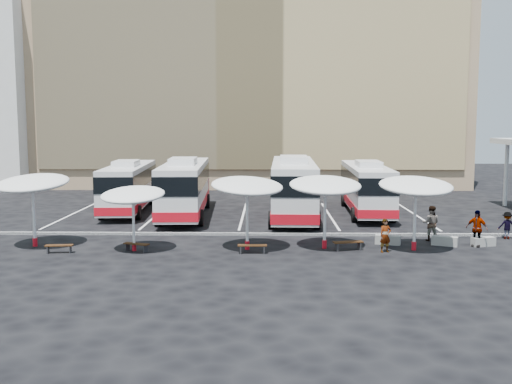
{
  "coord_description": "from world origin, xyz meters",
  "views": [
    {
      "loc": [
        1.75,
        -33.09,
        6.45
      ],
      "look_at": [
        1.0,
        3.0,
        2.2
      ],
      "focal_mm": 42.0,
      "sensor_mm": 36.0,
      "label": 1
    }
  ],
  "objects_px": {
    "wood_bench_2": "(252,247)",
    "conc_bench_1": "(445,241)",
    "bus_1": "(185,186)",
    "wood_bench_3": "(348,244)",
    "sunshade_0": "(32,183)",
    "sunshade_4": "(416,186)",
    "conc_bench_0": "(388,240)",
    "wood_bench_1": "(136,245)",
    "bus_2": "(293,186)",
    "sunshade_1": "(133,195)",
    "passenger_3": "(507,225)",
    "sunshade_3": "(325,185)",
    "passenger_1": "(431,223)",
    "passenger_0": "(385,236)",
    "bus_3": "(366,186)",
    "passenger_2": "(477,229)",
    "sunshade_2": "(247,186)",
    "wood_bench_0": "(59,247)",
    "conc_bench_2": "(483,242)",
    "bus_0": "(129,185)"
  },
  "relations": [
    {
      "from": "wood_bench_1",
      "to": "conc_bench_1",
      "type": "xyz_separation_m",
      "value": [
        15.83,
        1.72,
        -0.07
      ]
    },
    {
      "from": "passenger_2",
      "to": "sunshade_0",
      "type": "bearing_deg",
      "value": -140.4
    },
    {
      "from": "passenger_0",
      "to": "passenger_2",
      "type": "relative_size",
      "value": 0.88
    },
    {
      "from": "sunshade_4",
      "to": "conc_bench_1",
      "type": "relative_size",
      "value": 3.03
    },
    {
      "from": "sunshade_2",
      "to": "sunshade_4",
      "type": "bearing_deg",
      "value": 0.01
    },
    {
      "from": "sunshade_1",
      "to": "sunshade_4",
      "type": "bearing_deg",
      "value": 1.87
    },
    {
      "from": "passenger_3",
      "to": "conc_bench_1",
      "type": "bearing_deg",
      "value": 31.64
    },
    {
      "from": "bus_0",
      "to": "passenger_0",
      "type": "distance_m",
      "value": 20.84
    },
    {
      "from": "bus_2",
      "to": "sunshade_4",
      "type": "distance_m",
      "value": 11.77
    },
    {
      "from": "bus_1",
      "to": "bus_0",
      "type": "bearing_deg",
      "value": 152.04
    },
    {
      "from": "wood_bench_2",
      "to": "conc_bench_1",
      "type": "relative_size",
      "value": 1.11
    },
    {
      "from": "wood_bench_0",
      "to": "passenger_1",
      "type": "height_order",
      "value": "passenger_1"
    },
    {
      "from": "passenger_0",
      "to": "passenger_1",
      "type": "xyz_separation_m",
      "value": [
        3.05,
        2.93,
        0.12
      ]
    },
    {
      "from": "sunshade_3",
      "to": "wood_bench_2",
      "type": "bearing_deg",
      "value": -160.5
    },
    {
      "from": "bus_1",
      "to": "wood_bench_3",
      "type": "bearing_deg",
      "value": -51.36
    },
    {
      "from": "bus_2",
      "to": "conc_bench_1",
      "type": "bearing_deg",
      "value": -48.91
    },
    {
      "from": "sunshade_0",
      "to": "conc_bench_1",
      "type": "distance_m",
      "value": 21.61
    },
    {
      "from": "bus_3",
      "to": "conc_bench_0",
      "type": "bearing_deg",
      "value": -91.2
    },
    {
      "from": "passenger_2",
      "to": "sunshade_1",
      "type": "bearing_deg",
      "value": -136.9
    },
    {
      "from": "sunshade_1",
      "to": "wood_bench_1",
      "type": "xyz_separation_m",
      "value": [
        0.15,
        -0.13,
        -2.51
      ]
    },
    {
      "from": "bus_2",
      "to": "wood_bench_2",
      "type": "distance_m",
      "value": 11.62
    },
    {
      "from": "bus_2",
      "to": "conc_bench_2",
      "type": "relative_size",
      "value": 10.68
    },
    {
      "from": "conc_bench_0",
      "to": "passenger_0",
      "type": "bearing_deg",
      "value": -105.13
    },
    {
      "from": "sunshade_4",
      "to": "conc_bench_0",
      "type": "distance_m",
      "value": 3.47
    },
    {
      "from": "wood_bench_3",
      "to": "passenger_3",
      "type": "xyz_separation_m",
      "value": [
        9.17,
        3.15,
        0.41
      ]
    },
    {
      "from": "sunshade_3",
      "to": "wood_bench_3",
      "type": "height_order",
      "value": "sunshade_3"
    },
    {
      "from": "bus_3",
      "to": "wood_bench_2",
      "type": "height_order",
      "value": "bus_3"
    },
    {
      "from": "bus_2",
      "to": "bus_1",
      "type": "bearing_deg",
      "value": 176.45
    },
    {
      "from": "bus_1",
      "to": "conc_bench_1",
      "type": "relative_size",
      "value": 9.82
    },
    {
      "from": "passenger_1",
      "to": "passenger_3",
      "type": "bearing_deg",
      "value": -153.26
    },
    {
      "from": "wood_bench_3",
      "to": "passenger_1",
      "type": "bearing_deg",
      "value": 27.86
    },
    {
      "from": "sunshade_1",
      "to": "sunshade_4",
      "type": "distance_m",
      "value": 14.11
    },
    {
      "from": "bus_3",
      "to": "conc_bench_0",
      "type": "relative_size",
      "value": 9.22
    },
    {
      "from": "sunshade_0",
      "to": "passenger_3",
      "type": "distance_m",
      "value": 25.58
    },
    {
      "from": "sunshade_0",
      "to": "sunshade_2",
      "type": "bearing_deg",
      "value": -2.73
    },
    {
      "from": "sunshade_3",
      "to": "passenger_0",
      "type": "distance_m",
      "value": 3.88
    },
    {
      "from": "sunshade_0",
      "to": "sunshade_4",
      "type": "bearing_deg",
      "value": -1.54
    },
    {
      "from": "bus_1",
      "to": "conc_bench_0",
      "type": "xyz_separation_m",
      "value": [
        12.07,
        -9.5,
        -1.83
      ]
    },
    {
      "from": "conc_bench_1",
      "to": "sunshade_0",
      "type": "bearing_deg",
      "value": -178.36
    },
    {
      "from": "wood_bench_0",
      "to": "conc_bench_2",
      "type": "bearing_deg",
      "value": 5.57
    },
    {
      "from": "bus_3",
      "to": "passenger_3",
      "type": "xyz_separation_m",
      "value": [
        6.29,
        -9.28,
        -1.17
      ]
    },
    {
      "from": "conc_bench_1",
      "to": "wood_bench_1",
      "type": "bearing_deg",
      "value": -173.79
    },
    {
      "from": "sunshade_0",
      "to": "sunshade_3",
      "type": "distance_m",
      "value": 15.03
    },
    {
      "from": "bus_2",
      "to": "conc_bench_1",
      "type": "relative_size",
      "value": 10.19
    },
    {
      "from": "bus_1",
      "to": "wood_bench_1",
      "type": "relative_size",
      "value": 9.41
    },
    {
      "from": "sunshade_4",
      "to": "conc_bench_0",
      "type": "height_order",
      "value": "sunshade_4"
    },
    {
      "from": "sunshade_3",
      "to": "sunshade_1",
      "type": "bearing_deg",
      "value": -175.26
    },
    {
      "from": "bus_1",
      "to": "passenger_3",
      "type": "relative_size",
      "value": 8.48
    },
    {
      "from": "sunshade_0",
      "to": "sunshade_1",
      "type": "height_order",
      "value": "sunshade_0"
    },
    {
      "from": "wood_bench_3",
      "to": "passenger_3",
      "type": "distance_m",
      "value": 9.7
    }
  ]
}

